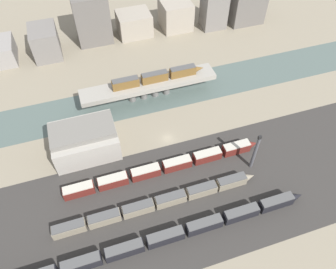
% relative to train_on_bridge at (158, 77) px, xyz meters
% --- Properties ---
extents(ground_plane, '(400.00, 400.00, 0.00)m').
position_rel_train_on_bridge_xyz_m(ground_plane, '(-3.54, -22.85, -8.95)').
color(ground_plane, gray).
extents(railbed_yard, '(280.00, 42.00, 0.01)m').
position_rel_train_on_bridge_xyz_m(railbed_yard, '(-3.54, -46.85, -8.95)').
color(railbed_yard, '#33302D').
rests_on(railbed_yard, ground).
extents(river_water, '(320.00, 18.35, 0.01)m').
position_rel_train_on_bridge_xyz_m(river_water, '(-3.54, -0.00, -8.95)').
color(river_water, '#4C5B56').
rests_on(river_water, ground).
extents(bridge, '(52.04, 8.18, 7.10)m').
position_rel_train_on_bridge_xyz_m(bridge, '(-3.54, 0.00, -3.35)').
color(bridge, gray).
rests_on(bridge, ground).
extents(train_on_bridge, '(35.83, 2.64, 3.79)m').
position_rel_train_on_bridge_xyz_m(train_on_bridge, '(0.00, 0.00, 0.00)').
color(train_on_bridge, brown).
rests_on(train_on_bridge, bridge).
extents(train_yard_near, '(93.90, 2.88, 3.68)m').
position_rel_train_on_bridge_xyz_m(train_yard_near, '(-19.82, -57.41, -7.14)').
color(train_yard_near, black).
rests_on(train_yard_near, ground).
extents(train_yard_mid, '(62.06, 2.92, 3.41)m').
position_rel_train_on_bridge_xyz_m(train_yard_mid, '(-14.09, -46.70, -7.28)').
color(train_yard_mid, gray).
rests_on(train_yard_mid, ground).
extents(train_yard_far, '(64.95, 3.11, 3.55)m').
position_rel_train_on_bridge_xyz_m(train_yard_far, '(-8.27, -35.24, -7.21)').
color(train_yard_far, '#5B1E19').
rests_on(train_yard_far, ground).
extents(warehouse_building, '(20.85, 15.62, 10.86)m').
position_rel_train_on_bridge_xyz_m(warehouse_building, '(-30.82, -19.02, -3.79)').
color(warehouse_building, '#9E998E').
rests_on(warehouse_building, ground).
extents(signal_tower, '(1.09, 1.09, 15.07)m').
position_rel_train_on_bridge_xyz_m(signal_tower, '(18.54, -42.37, -1.65)').
color(signal_tower, '#4C4C51').
rests_on(signal_tower, ground).
extents(city_block_far_left, '(12.02, 15.14, 8.75)m').
position_rel_train_on_bridge_xyz_m(city_block_far_left, '(-57.84, 42.33, -4.58)').
color(city_block_far_left, gray).
rests_on(city_block_far_left, ground).
extents(city_block_left, '(11.35, 14.93, 12.83)m').
position_rel_train_on_bridge_xyz_m(city_block_left, '(-38.59, 40.38, -2.54)').
color(city_block_left, slate).
rests_on(city_block_left, ground).
extents(city_block_center, '(15.17, 12.47, 22.11)m').
position_rel_train_on_bridge_xyz_m(city_block_center, '(-16.76, 45.43, 2.10)').
color(city_block_center, '#605B56').
rests_on(city_block_center, ground).
extents(city_block_right, '(15.17, 12.89, 10.45)m').
position_rel_train_on_bridge_xyz_m(city_block_right, '(2.05, 44.78, -3.72)').
color(city_block_right, gray).
rests_on(city_block_right, ground).
extents(city_block_far_right, '(13.80, 14.11, 12.90)m').
position_rel_train_on_bridge_xyz_m(city_block_far_right, '(22.47, 44.40, -2.50)').
color(city_block_far_right, gray).
rests_on(city_block_far_right, ground).
extents(city_block_tall, '(11.20, 8.99, 17.98)m').
position_rel_train_on_bridge_xyz_m(city_block_tall, '(39.74, 38.97, 0.04)').
color(city_block_tall, slate).
rests_on(city_block_tall, ground).
extents(city_block_low, '(16.30, 14.02, 15.94)m').
position_rel_train_on_bridge_xyz_m(city_block_low, '(56.79, 40.07, -0.98)').
color(city_block_low, '#605B56').
rests_on(city_block_low, ground).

